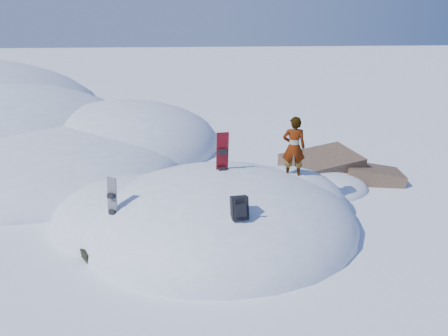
{
  "coord_description": "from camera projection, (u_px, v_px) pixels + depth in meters",
  "views": [
    {
      "loc": [
        -0.73,
        -9.98,
        5.25
      ],
      "look_at": [
        0.1,
        0.3,
        1.53
      ],
      "focal_mm": 35.0,
      "sensor_mm": 36.0,
      "label": 1
    }
  ],
  "objects": [
    {
      "name": "backpack",
      "position": [
        240.0,
        208.0,
        9.03
      ],
      "size": [
        0.39,
        0.44,
        0.57
      ],
      "rotation": [
        0.0,
        0.0,
        0.12
      ],
      "color": "black",
      "rests_on": "snow_mound"
    },
    {
      "name": "gear_pile",
      "position": [
        100.0,
        250.0,
        9.95
      ],
      "size": [
        0.92,
        0.76,
        0.24
      ],
      "rotation": [
        0.0,
        0.0,
        0.55
      ],
      "color": "black",
      "rests_on": "ground"
    },
    {
      "name": "snow_mound",
      "position": [
        214.0,
        224.0,
        11.4
      ],
      "size": [
        8.0,
        6.0,
        3.0
      ],
      "color": "white",
      "rests_on": "ground"
    },
    {
      "name": "ground",
      "position": [
        221.0,
        228.0,
        11.19
      ],
      "size": [
        120.0,
        120.0,
        0.0
      ],
      "primitive_type": "plane",
      "color": "white",
      "rests_on": "ground"
    },
    {
      "name": "person",
      "position": [
        294.0,
        147.0,
        11.19
      ],
      "size": [
        0.66,
        0.5,
        1.62
      ],
      "primitive_type": "imported",
      "rotation": [
        0.0,
        0.0,
        2.94
      ],
      "color": "slate",
      "rests_on": "snow_mound"
    },
    {
      "name": "rock_outcrop",
      "position": [
        327.0,
        181.0,
        14.29
      ],
      "size": [
        4.68,
        4.41,
        1.68
      ],
      "color": "brown",
      "rests_on": "ground"
    },
    {
      "name": "snowboard_red",
      "position": [
        222.0,
        162.0,
        10.92
      ],
      "size": [
        0.33,
        0.26,
        1.63
      ],
      "rotation": [
        0.0,
        0.0,
        0.14
      ],
      "color": "red",
      "rests_on": "snow_mound"
    },
    {
      "name": "snowboard_dark",
      "position": [
        112.0,
        205.0,
        9.86
      ],
      "size": [
        0.29,
        0.26,
        1.34
      ],
      "rotation": [
        0.0,
        0.0,
        -0.54
      ],
      "color": "black",
      "rests_on": "snow_mound"
    }
  ]
}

